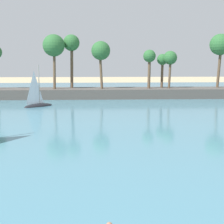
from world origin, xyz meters
The scene contains 3 objects.
sea centered at (0.00, 51.81, 0.03)m, with size 220.00×87.88×0.06m, color teal.
palm_headland centered at (3.19, 55.80, 3.22)m, with size 117.09×6.10×13.26m.
sailboat_mid_bay centered at (-8.87, 44.90, 0.66)m, with size 4.47×3.93×6.68m.
Camera 1 is at (0.10, -2.51, 6.94)m, focal length 50.65 mm.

